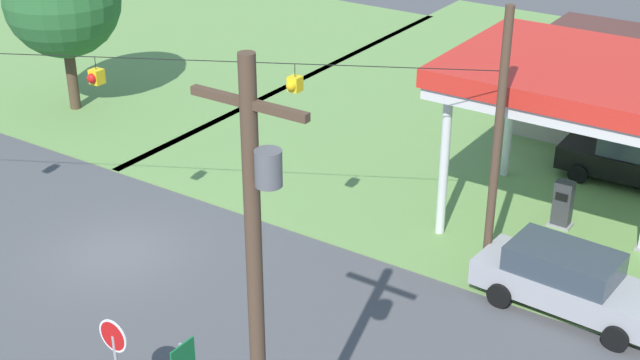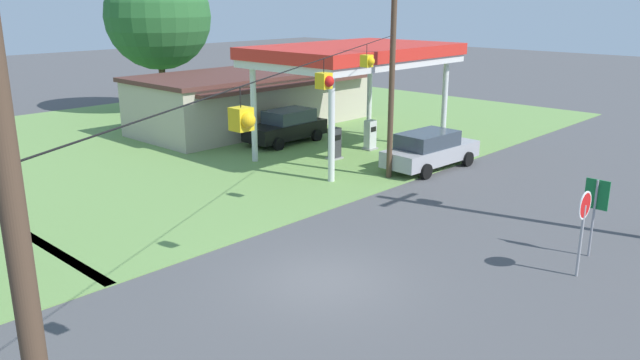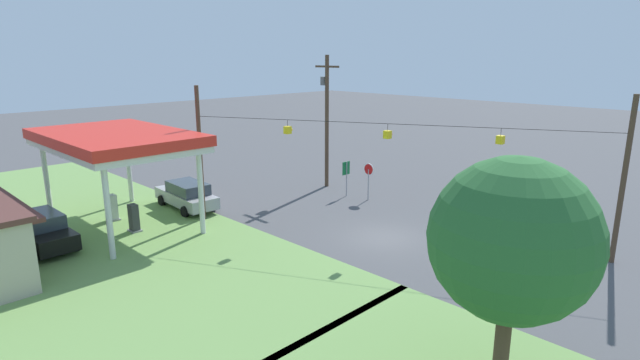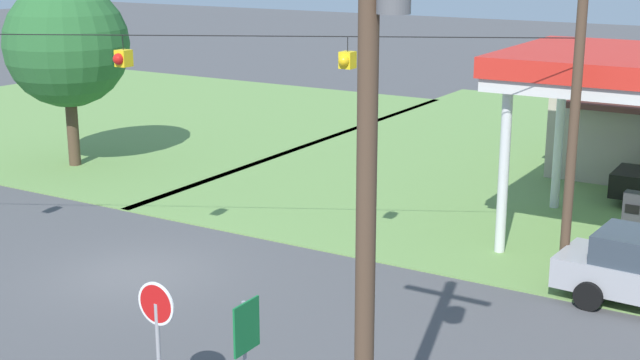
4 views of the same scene
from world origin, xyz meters
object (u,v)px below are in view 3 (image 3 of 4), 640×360
car_at_pumps_front (187,195)px  stop_sign_roadside (369,174)px  fuel_pump_near (134,219)px  route_sign (346,172)px  gas_station_canopy (116,141)px  utility_pole_main (326,115)px  car_on_crossroad (503,183)px  tree_west_verge (513,240)px  fuel_pump_far (113,208)px  car_at_pumps_rear (42,231)px

car_at_pumps_front → stop_sign_roadside: stop_sign_roadside is taller
fuel_pump_near → route_sign: route_sign is taller
gas_station_canopy → utility_pole_main: bearing=-97.6°
fuel_pump_near → car_on_crossroad: 23.76m
car_on_crossroad → route_sign: (7.61, 7.54, 0.80)m
fuel_pump_near → route_sign: bearing=-104.2°
route_sign → tree_west_verge: 20.85m
gas_station_canopy → tree_west_verge: 21.61m
gas_station_canopy → car_at_pumps_front: (0.38, -4.29, -3.97)m
route_sign → car_on_crossroad: bearing=-135.3°
car_at_pumps_front → fuel_pump_near: bearing=115.3°
fuel_pump_far → stop_sign_roadside: stop_sign_roadside is taller
fuel_pump_near → tree_west_verge: size_ratio=0.23×
car_at_pumps_front → stop_sign_roadside: (-6.86, -9.53, 0.91)m
car_at_pumps_rear → fuel_pump_far: bearing=111.7°
gas_station_canopy → car_on_crossroad: 24.74m
car_at_pumps_rear → utility_pole_main: utility_pole_main is taller
fuel_pump_near → fuel_pump_far: size_ratio=1.00×
car_at_pumps_rear → stop_sign_roadside: bearing=70.4°
fuel_pump_far → car_on_crossroad: bearing=-123.1°
car_at_pumps_front → car_at_pumps_rear: size_ratio=1.10×
utility_pole_main → car_at_pumps_front: bearing=77.2°
tree_west_verge → fuel_pump_far: bearing=3.7°
car_on_crossroad → tree_west_verge: 21.92m
gas_station_canopy → fuel_pump_far: gas_station_canopy is taller
stop_sign_roadside → fuel_pump_far: bearing=-119.6°
tree_west_verge → route_sign: bearing=-35.6°
car_at_pumps_rear → route_sign: size_ratio=1.97×
utility_pole_main → tree_west_verge: size_ratio=1.37×
gas_station_canopy → stop_sign_roadside: 15.56m
gas_station_canopy → stop_sign_roadside: bearing=-115.1°
car_at_pumps_rear → route_sign: route_sign is taller
car_at_pumps_front → route_sign: route_sign is taller
fuel_pump_near → route_sign: (-3.41, -13.51, 0.97)m
car_at_pumps_rear → car_on_crossroad: bearing=63.6°
car_at_pumps_rear → tree_west_verge: bearing=14.1°
fuel_pump_far → utility_pole_main: utility_pole_main is taller
gas_station_canopy → car_at_pumps_front: gas_station_canopy is taller
gas_station_canopy → car_on_crossroad: size_ratio=1.98×
gas_station_canopy → car_at_pumps_rear: size_ratio=2.11×
fuel_pump_near → car_at_pumps_rear: size_ratio=0.33×
stop_sign_roadside → utility_pole_main: size_ratio=0.27×
fuel_pump_near → stop_sign_roadside: size_ratio=0.62×
tree_west_verge → stop_sign_roadside: bearing=-39.3°
gas_station_canopy → fuel_pump_near: gas_station_canopy is taller
gas_station_canopy → car_at_pumps_front: size_ratio=1.92×
gas_station_canopy → car_on_crossroad: gas_station_canopy is taller
fuel_pump_near → stop_sign_roadside: bearing=-110.4°
car_at_pumps_front → tree_west_verge: bearing=176.0°
car_on_crossroad → gas_station_canopy: bearing=-30.2°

